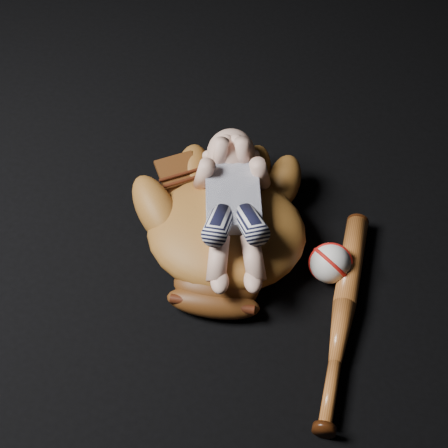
# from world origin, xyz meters

# --- Properties ---
(baseball_glove) EXTENTS (0.41, 0.47, 0.15)m
(baseball_glove) POSITION_xyz_m (0.04, 0.10, 0.07)
(baseball_glove) COLOR brown
(baseball_glove) RESTS_ON ground
(newborn_baby) EXTENTS (0.25, 0.42, 0.16)m
(newborn_baby) POSITION_xyz_m (0.06, 0.11, 0.13)
(newborn_baby) COLOR #D4A088
(newborn_baby) RESTS_ON baseball_glove
(baseball_bat) EXTENTS (0.09, 0.50, 0.05)m
(baseball_bat) POSITION_xyz_m (0.29, -0.05, 0.02)
(baseball_bat) COLOR #9D501E
(baseball_bat) RESTS_ON ground
(baseball) EXTENTS (0.11, 0.11, 0.08)m
(baseball) POSITION_xyz_m (0.26, 0.06, 0.04)
(baseball) COLOR white
(baseball) RESTS_ON ground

